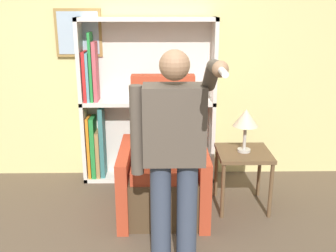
% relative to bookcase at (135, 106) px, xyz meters
% --- Properties ---
extents(wall_back, '(8.00, 0.11, 2.80)m').
position_rel_bookcase_xyz_m(wall_back, '(-0.01, 0.15, 0.56)').
color(wall_back, '#DBCC84').
rests_on(wall_back, ground_plane).
extents(bookcase, '(1.45, 0.28, 1.78)m').
position_rel_bookcase_xyz_m(bookcase, '(0.00, 0.00, 0.00)').
color(bookcase, silver).
rests_on(bookcase, ground_plane).
extents(armchair, '(0.81, 0.85, 1.26)m').
position_rel_bookcase_xyz_m(armchair, '(0.31, -0.73, -0.46)').
color(armchair, '#4C3823').
rests_on(armchair, ground_plane).
extents(person_standing, '(0.57, 0.78, 1.63)m').
position_rel_bookcase_xyz_m(person_standing, '(0.38, -1.62, 0.09)').
color(person_standing, '#384256').
rests_on(person_standing, ground_plane).
extents(side_table, '(0.50, 0.50, 0.57)m').
position_rel_bookcase_xyz_m(side_table, '(1.07, -0.69, -0.36)').
color(side_table, brown).
rests_on(side_table, ground_plane).
extents(table_lamp, '(0.23, 0.23, 0.41)m').
position_rel_bookcase_xyz_m(table_lamp, '(1.07, -0.69, 0.05)').
color(table_lamp, '#B7B2A8').
rests_on(table_lamp, side_table).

